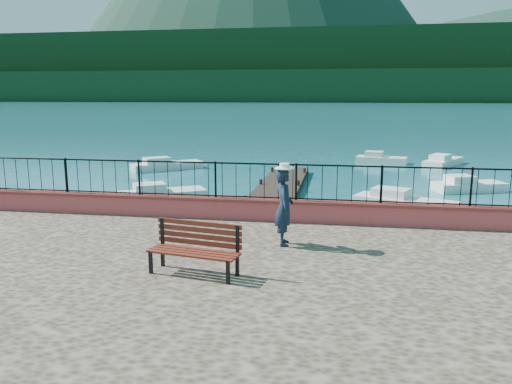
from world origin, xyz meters
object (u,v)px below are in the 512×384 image
(boat_1, at_px, (405,199))
(boat_5, at_px, (444,159))
(boat_3, at_px, (167,163))
(boat_0, at_px, (163,191))
(park_bench, at_px, (195,259))
(boat_2, at_px, (469,183))
(person, at_px, (284,207))
(boat_4, at_px, (381,157))

(boat_1, xyz_separation_m, boat_5, (4.00, 13.37, 0.00))
(boat_1, distance_m, boat_3, 15.77)
(boat_0, bearing_deg, park_bench, -98.41)
(boat_0, xyz_separation_m, boat_5, (14.25, 13.41, 0.00))
(boat_0, distance_m, boat_2, 14.42)
(boat_2, xyz_separation_m, boat_5, (0.52, 9.00, 0.00))
(boat_2, bearing_deg, boat_3, 146.85)
(park_bench, relative_size, person, 1.06)
(boat_2, height_order, boat_5, same)
(person, distance_m, boat_1, 10.45)
(boat_1, height_order, boat_2, same)
(boat_0, xyz_separation_m, boat_2, (13.73, 4.41, 0.00))
(person, relative_size, boat_2, 0.52)
(park_bench, height_order, boat_0, park_bench)
(boat_3, bearing_deg, boat_5, -23.55)
(boat_1, distance_m, boat_4, 13.82)
(boat_2, distance_m, boat_5, 9.01)
(person, height_order, boat_5, person)
(boat_2, relative_size, boat_3, 0.77)
(boat_0, relative_size, boat_3, 0.86)
(park_bench, bearing_deg, boat_5, 80.29)
(boat_3, relative_size, boat_5, 1.08)
(boat_3, bearing_deg, boat_1, -72.27)
(boat_1, distance_m, boat_5, 13.95)
(boat_0, bearing_deg, boat_2, -13.51)
(person, relative_size, boat_1, 0.43)
(person, height_order, boat_4, person)
(boat_4, bearing_deg, boat_3, -147.13)
(boat_1, height_order, boat_4, same)
(person, xyz_separation_m, boat_2, (7.33, 13.95, -1.67))
(park_bench, xyz_separation_m, person, (1.45, 2.18, 0.57))
(boat_4, bearing_deg, boat_5, 5.09)
(boat_2, bearing_deg, park_bench, -137.09)
(boat_2, distance_m, boat_4, 10.04)
(boat_0, distance_m, boat_3, 9.22)
(boat_0, bearing_deg, boat_5, 11.94)
(park_bench, height_order, boat_3, park_bench)
(park_bench, bearing_deg, boat_0, 123.51)
(person, xyz_separation_m, boat_5, (7.85, 22.94, -1.67))
(boat_0, height_order, boat_2, same)
(boat_1, bearing_deg, boat_2, 76.09)
(person, bearing_deg, boat_4, -19.08)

